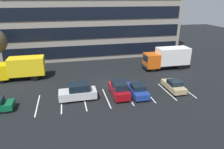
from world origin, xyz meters
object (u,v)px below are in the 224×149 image
box_truck_orange (167,57)px  sedan_tan (174,86)px  box_truck_yellow_all (20,67)px  sedan_navy (137,90)px  suv_silver (78,92)px  suv_maroon (119,89)px

box_truck_orange → sedan_tan: 9.37m
box_truck_yellow_all → sedan_navy: box_truck_yellow_all is taller
suv_silver → sedan_navy: 7.60m
box_truck_yellow_all → sedan_navy: 18.23m
box_truck_yellow_all → sedan_navy: size_ratio=1.68×
sedan_tan → box_truck_orange: bearing=69.0°
suv_silver → box_truck_yellow_all: bearing=132.9°
suv_silver → sedan_navy: suv_silver is taller
box_truck_yellow_all → sedan_tan: bearing=-23.0°
box_truck_orange → box_truck_yellow_all: box_truck_orange is taller
suv_maroon → suv_silver: size_ratio=0.97×
box_truck_yellow_all → suv_silver: bearing=-47.1°
suv_silver → sedan_tan: size_ratio=1.10×
box_truck_orange → suv_maroon: (-11.07, -8.64, -1.14)m
box_truck_orange → suv_silver: bearing=-152.6°
sedan_tan → sedan_navy: size_ratio=0.93×
suv_silver → sedan_tan: 12.95m
suv_maroon → sedan_navy: size_ratio=1.00×
suv_silver → sedan_tan: suv_silver is taller
box_truck_orange → suv_maroon: box_truck_orange is taller
box_truck_orange → box_truck_yellow_all: 24.37m
box_truck_orange → suv_silver: 18.36m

